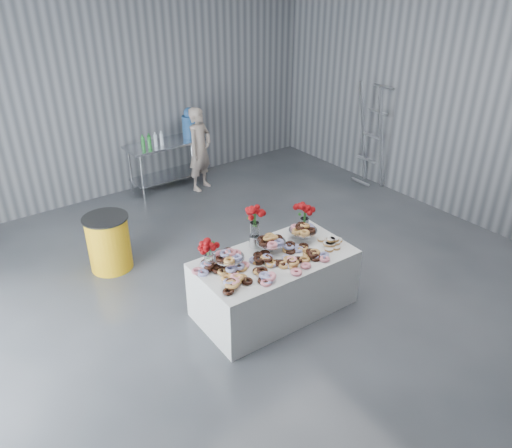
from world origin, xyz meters
The scene contains 17 objects.
ground centered at (0.00, 0.00, 0.00)m, with size 9.00×9.00×0.00m, color #373A3F.
room_walls centered at (-0.27, 0.07, 2.64)m, with size 8.04×9.04×4.02m.
display_table centered at (-0.02, 0.06, 0.38)m, with size 1.90×1.00×0.75m, color silver.
prep_table centered at (0.69, 4.10, 0.62)m, with size 1.50×0.60×0.90m.
donut_mounds centered at (-0.02, 0.01, 0.80)m, with size 1.80×0.80×0.09m, color #C28547, non-canonical shape.
cake_stand_left centered at (-0.57, 0.23, 0.89)m, with size 0.36×0.36×0.17m.
cake_stand_mid centered at (0.03, 0.21, 0.89)m, with size 0.36×0.36×0.17m.
cake_stand_right centered at (0.53, 0.19, 0.89)m, with size 0.36×0.36×0.17m.
danish_pile centered at (0.72, -0.11, 0.81)m, with size 0.48×0.48×0.11m, color silver, non-canonical shape.
bouquet_left centered at (-0.76, 0.33, 1.05)m, with size 0.26×0.26×0.42m.
bouquet_right centered at (0.69, 0.34, 1.05)m, with size 0.26×0.26×0.42m.
bouquet_center centered at (-0.06, 0.41, 1.13)m, with size 0.26×0.26×0.57m.
water_jug centered at (1.19, 4.10, 1.15)m, with size 0.28×0.28×0.55m.
drink_bottles centered at (0.37, 4.00, 1.04)m, with size 0.54×0.08×0.27m, color #268C33, non-canonical shape.
person centered at (1.16, 3.73, 0.77)m, with size 0.56×0.37×1.54m, color #CC8C93.
trash_barrel centered at (-1.28, 2.16, 0.40)m, with size 0.62×0.62×0.80m.
stepladder centered at (3.75, 1.94, 0.98)m, with size 0.24×0.49×1.97m, color silver, non-canonical shape.
Camera 1 is at (-3.19, -3.81, 3.93)m, focal length 35.00 mm.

